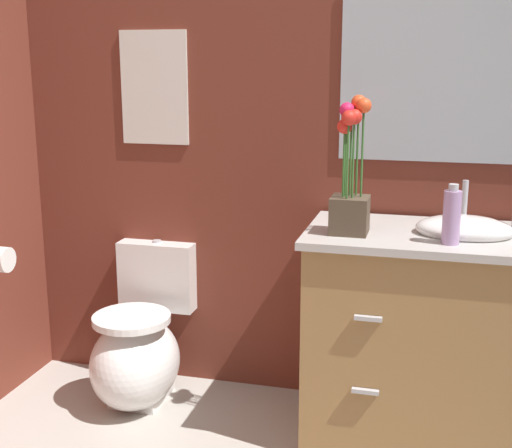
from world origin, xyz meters
TOP-DOWN VIEW (x-y plane):
  - wall_back at (0.20, 1.79)m, footprint 4.00×0.05m
  - toilet at (-0.67, 1.49)m, footprint 0.38×0.59m
  - vanity_cabinet at (0.57, 1.47)m, footprint 0.94×0.56m
  - flower_vase at (0.27, 1.38)m, footprint 0.14×0.14m
  - hand_wash_bottle at (0.64, 1.31)m, footprint 0.06×0.06m
  - wall_poster at (-0.67, 1.76)m, footprint 0.32×0.01m
  - wall_mirror at (0.57, 1.76)m, footprint 0.80×0.01m

SIDE VIEW (x-z plane):
  - toilet at x=-0.67m, z-range -0.10..0.59m
  - vanity_cabinet at x=0.57m, z-range -0.08..0.97m
  - hand_wash_bottle at x=0.64m, z-range 0.86..1.08m
  - flower_vase at x=0.27m, z-range 0.80..1.32m
  - wall_back at x=0.20m, z-range 0.00..2.50m
  - wall_poster at x=-0.67m, z-range 1.14..1.64m
  - wall_mirror at x=0.57m, z-range 1.10..1.80m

